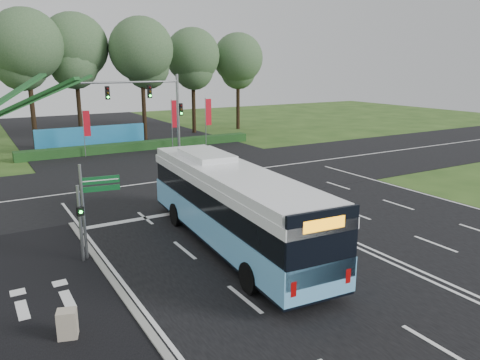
# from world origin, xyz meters

# --- Properties ---
(ground) EXTENTS (120.00, 120.00, 0.00)m
(ground) POSITION_xyz_m (0.00, 0.00, 0.00)
(ground) COLOR #264617
(ground) RESTS_ON ground
(road_main) EXTENTS (20.00, 120.00, 0.04)m
(road_main) POSITION_xyz_m (0.00, 0.00, 0.02)
(road_main) COLOR black
(road_main) RESTS_ON ground
(road_cross) EXTENTS (120.00, 14.00, 0.05)m
(road_cross) POSITION_xyz_m (0.00, 12.00, 0.03)
(road_cross) COLOR black
(road_cross) RESTS_ON ground
(bike_path) EXTENTS (5.00, 18.00, 0.06)m
(bike_path) POSITION_xyz_m (-12.50, -3.00, 0.03)
(bike_path) COLOR black
(bike_path) RESTS_ON ground
(kerb_strip) EXTENTS (0.25, 18.00, 0.12)m
(kerb_strip) POSITION_xyz_m (-10.10, -3.00, 0.06)
(kerb_strip) COLOR gray
(kerb_strip) RESTS_ON ground
(city_bus) EXTENTS (3.68, 13.31, 3.77)m
(city_bus) POSITION_xyz_m (-4.59, -0.57, 1.90)
(city_bus) COLOR #67B9F0
(city_bus) RESTS_ON ground
(pedestrian_signal) EXTENTS (0.29, 0.41, 3.21)m
(pedestrian_signal) POSITION_xyz_m (-10.59, 1.01, 1.75)
(pedestrian_signal) COLOR gray
(pedestrian_signal) RESTS_ON ground
(street_sign) EXTENTS (1.55, 0.31, 3.99)m
(street_sign) POSITION_xyz_m (-10.07, 1.19, 2.52)
(street_sign) COLOR gray
(street_sign) RESTS_ON ground
(utility_cabinet) EXTENTS (0.66, 0.60, 0.91)m
(utility_cabinet) POSITION_xyz_m (-12.22, -4.35, 0.46)
(utility_cabinet) COLOR #ADA08B
(utility_cabinet) RESTS_ON ground
(banner_flag_left) EXTENTS (0.60, 0.12, 4.08)m
(banner_flag_left) POSITION_xyz_m (-5.19, 23.57, 2.68)
(banner_flag_left) COLOR gray
(banner_flag_left) RESTS_ON ground
(banner_flag_mid) EXTENTS (0.69, 0.12, 4.70)m
(banner_flag_mid) POSITION_xyz_m (2.72, 23.12, 3.06)
(banner_flag_mid) COLOR gray
(banner_flag_mid) RESTS_ON ground
(banner_flag_right) EXTENTS (0.69, 0.14, 4.71)m
(banner_flag_right) POSITION_xyz_m (6.13, 23.01, 3.06)
(banner_flag_right) COLOR gray
(banner_flag_right) RESTS_ON ground
(traffic_light_gantry) EXTENTS (8.41, 0.28, 7.00)m
(traffic_light_gantry) POSITION_xyz_m (0.21, 20.50, 4.66)
(traffic_light_gantry) COLOR gray
(traffic_light_gantry) RESTS_ON ground
(hedge) EXTENTS (22.00, 1.20, 0.80)m
(hedge) POSITION_xyz_m (0.00, 24.50, 0.40)
(hedge) COLOR #153B17
(hedge) RESTS_ON ground
(blue_hoarding) EXTENTS (10.00, 0.30, 2.20)m
(blue_hoarding) POSITION_xyz_m (-4.00, 27.00, 1.10)
(blue_hoarding) COLOR #227FBB
(blue_hoarding) RESTS_ON ground
(eucalyptus_row) EXTENTS (42.92, 9.20, 12.88)m
(eucalyptus_row) POSITION_xyz_m (-3.12, 31.86, 8.99)
(eucalyptus_row) COLOR black
(eucalyptus_row) RESTS_ON ground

